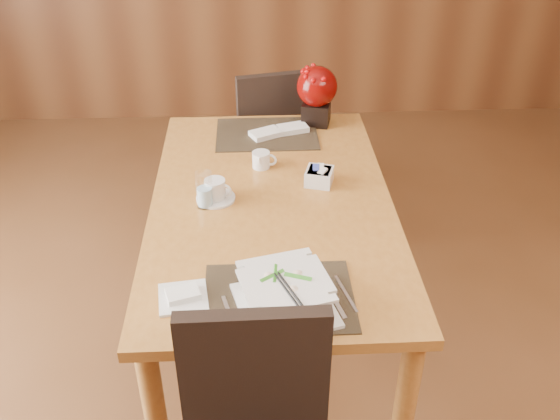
{
  "coord_description": "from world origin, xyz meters",
  "views": [
    {
      "loc": [
        -0.07,
        -1.37,
        2.0
      ],
      "look_at": [
        0.02,
        0.35,
        0.87
      ],
      "focal_mm": 40.0,
      "sensor_mm": 36.0,
      "label": 1
    }
  ],
  "objects_px": {
    "sugar_caddy": "(319,177)",
    "far_chair": "(273,139)",
    "creamer_jug": "(261,160)",
    "coffee_cup": "(215,191)",
    "bread_plate": "(183,298)",
    "water_glass": "(204,189)",
    "dining_table": "(272,222)",
    "berry_decor": "(317,92)",
    "soup_setting": "(285,294)"
  },
  "relations": [
    {
      "from": "coffee_cup",
      "to": "sugar_caddy",
      "type": "height_order",
      "value": "coffee_cup"
    },
    {
      "from": "sugar_caddy",
      "to": "berry_decor",
      "type": "height_order",
      "value": "berry_decor"
    },
    {
      "from": "berry_decor",
      "to": "far_chair",
      "type": "relative_size",
      "value": 0.3
    },
    {
      "from": "creamer_jug",
      "to": "sugar_caddy",
      "type": "bearing_deg",
      "value": -19.77
    },
    {
      "from": "bread_plate",
      "to": "berry_decor",
      "type": "bearing_deg",
      "value": 66.55
    },
    {
      "from": "creamer_jug",
      "to": "sugar_caddy",
      "type": "height_order",
      "value": "creamer_jug"
    },
    {
      "from": "dining_table",
      "to": "soup_setting",
      "type": "distance_m",
      "value": 0.61
    },
    {
      "from": "dining_table",
      "to": "berry_decor",
      "type": "height_order",
      "value": "berry_decor"
    },
    {
      "from": "bread_plate",
      "to": "coffee_cup",
      "type": "bearing_deg",
      "value": 82.0
    },
    {
      "from": "sugar_caddy",
      "to": "soup_setting",
      "type": "bearing_deg",
      "value": -103.78
    },
    {
      "from": "soup_setting",
      "to": "bread_plate",
      "type": "relative_size",
      "value": 2.27
    },
    {
      "from": "coffee_cup",
      "to": "bread_plate",
      "type": "bearing_deg",
      "value": -98.0
    },
    {
      "from": "soup_setting",
      "to": "water_glass",
      "type": "relative_size",
      "value": 2.32
    },
    {
      "from": "soup_setting",
      "to": "far_chair",
      "type": "bearing_deg",
      "value": 74.74
    },
    {
      "from": "berry_decor",
      "to": "coffee_cup",
      "type": "bearing_deg",
      "value": -124.53
    },
    {
      "from": "water_glass",
      "to": "creamer_jug",
      "type": "distance_m",
      "value": 0.35
    },
    {
      "from": "dining_table",
      "to": "far_chair",
      "type": "height_order",
      "value": "far_chair"
    },
    {
      "from": "coffee_cup",
      "to": "berry_decor",
      "type": "relative_size",
      "value": 0.54
    },
    {
      "from": "coffee_cup",
      "to": "berry_decor",
      "type": "xyz_separation_m",
      "value": [
        0.44,
        0.64,
        0.12
      ]
    },
    {
      "from": "sugar_caddy",
      "to": "bread_plate",
      "type": "xyz_separation_m",
      "value": [
        -0.48,
        -0.65,
        -0.03
      ]
    },
    {
      "from": "soup_setting",
      "to": "bread_plate",
      "type": "bearing_deg",
      "value": 154.96
    },
    {
      "from": "dining_table",
      "to": "water_glass",
      "type": "height_order",
      "value": "water_glass"
    },
    {
      "from": "sugar_caddy",
      "to": "far_chair",
      "type": "bearing_deg",
      "value": 99.85
    },
    {
      "from": "water_glass",
      "to": "soup_setting",
      "type": "bearing_deg",
      "value": -65.38
    },
    {
      "from": "water_glass",
      "to": "sugar_caddy",
      "type": "relative_size",
      "value": 1.4
    },
    {
      "from": "creamer_jug",
      "to": "bread_plate",
      "type": "distance_m",
      "value": 0.83
    },
    {
      "from": "bread_plate",
      "to": "sugar_caddy",
      "type": "bearing_deg",
      "value": 53.82
    },
    {
      "from": "water_glass",
      "to": "dining_table",
      "type": "bearing_deg",
      "value": 6.03
    },
    {
      "from": "dining_table",
      "to": "bread_plate",
      "type": "height_order",
      "value": "bread_plate"
    },
    {
      "from": "sugar_caddy",
      "to": "far_chair",
      "type": "distance_m",
      "value": 0.9
    },
    {
      "from": "dining_table",
      "to": "coffee_cup",
      "type": "bearing_deg",
      "value": 175.17
    },
    {
      "from": "coffee_cup",
      "to": "far_chair",
      "type": "xyz_separation_m",
      "value": [
        0.25,
        0.95,
        -0.27
      ]
    },
    {
      "from": "sugar_caddy",
      "to": "creamer_jug",
      "type": "bearing_deg",
      "value": 147.63
    },
    {
      "from": "soup_setting",
      "to": "bread_plate",
      "type": "distance_m",
      "value": 0.31
    },
    {
      "from": "dining_table",
      "to": "creamer_jug",
      "type": "bearing_deg",
      "value": 97.37
    },
    {
      "from": "coffee_cup",
      "to": "dining_table",
      "type": "bearing_deg",
      "value": -4.83
    },
    {
      "from": "soup_setting",
      "to": "water_glass",
      "type": "xyz_separation_m",
      "value": [
        -0.26,
        0.57,
        0.02
      ]
    },
    {
      "from": "coffee_cup",
      "to": "water_glass",
      "type": "relative_size",
      "value": 1.04
    },
    {
      "from": "coffee_cup",
      "to": "berry_decor",
      "type": "height_order",
      "value": "berry_decor"
    },
    {
      "from": "bread_plate",
      "to": "water_glass",
      "type": "bearing_deg",
      "value": 85.32
    },
    {
      "from": "water_glass",
      "to": "sugar_caddy",
      "type": "bearing_deg",
      "value": 17.88
    },
    {
      "from": "dining_table",
      "to": "sugar_caddy",
      "type": "relative_size",
      "value": 14.89
    },
    {
      "from": "far_chair",
      "to": "soup_setting",
      "type": "bearing_deg",
      "value": 77.05
    },
    {
      "from": "creamer_jug",
      "to": "far_chair",
      "type": "relative_size",
      "value": 0.1
    },
    {
      "from": "dining_table",
      "to": "sugar_caddy",
      "type": "height_order",
      "value": "sugar_caddy"
    },
    {
      "from": "coffee_cup",
      "to": "bread_plate",
      "type": "relative_size",
      "value": 1.01
    },
    {
      "from": "water_glass",
      "to": "far_chair",
      "type": "relative_size",
      "value": 0.15
    },
    {
      "from": "berry_decor",
      "to": "soup_setting",
      "type": "bearing_deg",
      "value": -99.76
    },
    {
      "from": "coffee_cup",
      "to": "berry_decor",
      "type": "bearing_deg",
      "value": 55.47
    },
    {
      "from": "coffee_cup",
      "to": "bread_plate",
      "type": "height_order",
      "value": "coffee_cup"
    }
  ]
}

